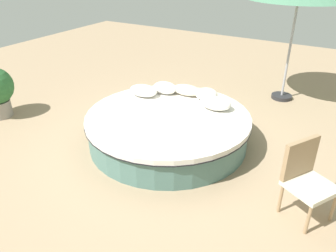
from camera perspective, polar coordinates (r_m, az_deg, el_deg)
The scene contains 8 objects.
ground_plane at distance 5.74m, azimuth 0.00°, elevation -2.77°, with size 16.00×16.00×0.00m, color #9E8466.
round_bed at distance 5.61m, azimuth 0.00°, elevation -0.41°, with size 2.73×2.73×0.52m.
throw_pillow_0 at distance 5.72m, azimuth 8.12°, elevation 3.89°, with size 0.54×0.37×0.21m, color white.
throw_pillow_1 at distance 6.06m, azimuth 6.59°, elevation 5.40°, with size 0.41×0.38×0.21m, color silver.
throw_pillow_2 at distance 6.25m, azimuth 3.23°, elevation 6.14°, with size 0.56×0.32×0.18m, color beige.
throw_pillow_3 at distance 6.31m, azimuth -0.52°, elevation 6.54°, with size 0.46×0.33×0.22m, color white.
throw_pillow_4 at distance 6.21m, azimuth -4.22°, elevation 6.04°, with size 0.55×0.37×0.20m, color white.
patio_chair at distance 4.34m, azimuth 22.40°, elevation -7.69°, with size 0.69×0.70×0.98m.
Camera 1 is at (-2.50, 4.26, 2.94)m, focal length 35.73 mm.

